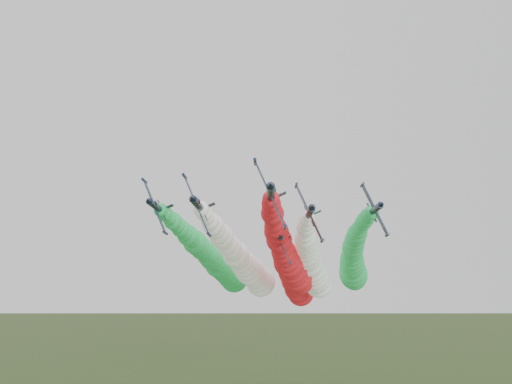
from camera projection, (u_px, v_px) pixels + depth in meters
jet_lead at (291, 265)px, 124.86m from camera, size 14.05×87.46×18.44m
jet_inner_left at (247, 267)px, 133.48m from camera, size 14.74×88.16×19.13m
jet_inner_right at (313, 269)px, 138.26m from camera, size 14.62×88.04×19.01m
jet_outer_left at (218, 264)px, 143.19m from camera, size 14.78×88.20×19.17m
jet_outer_right at (354, 264)px, 146.06m from camera, size 14.14×87.55×18.53m
jet_trail at (294, 282)px, 154.50m from camera, size 14.80×88.22×19.19m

